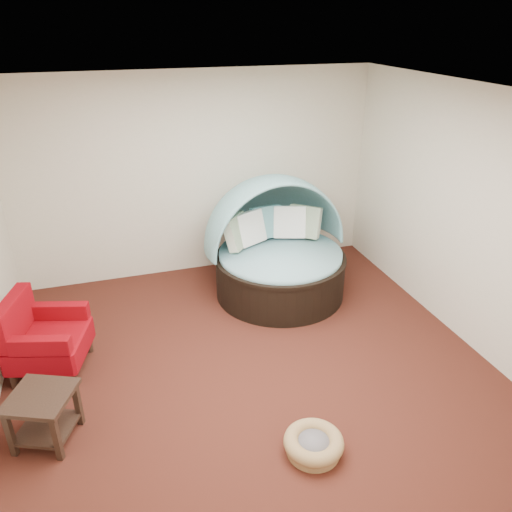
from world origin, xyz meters
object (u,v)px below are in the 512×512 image
object	(u,v)px
canopy_daybed	(277,241)
side_table	(43,411)
pet_basket	(314,444)
red_armchair	(43,338)

from	to	relation	value
canopy_daybed	side_table	xyz separation A→B (m)	(-2.83, -1.91, -0.41)
canopy_daybed	pet_basket	size ratio (longest dim) A/B	2.85
canopy_daybed	side_table	bearing A→B (deg)	-150.06
canopy_daybed	pet_basket	xyz separation A→B (m)	(-0.65, -2.76, -0.64)
side_table	red_armchair	bearing A→B (deg)	92.97
canopy_daybed	red_armchair	bearing A→B (deg)	-167.21
canopy_daybed	pet_basket	bearing A→B (deg)	-107.35
pet_basket	side_table	xyz separation A→B (m)	(-2.18, 0.85, 0.22)
pet_basket	side_table	bearing A→B (deg)	158.58
pet_basket	side_table	distance (m)	2.35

